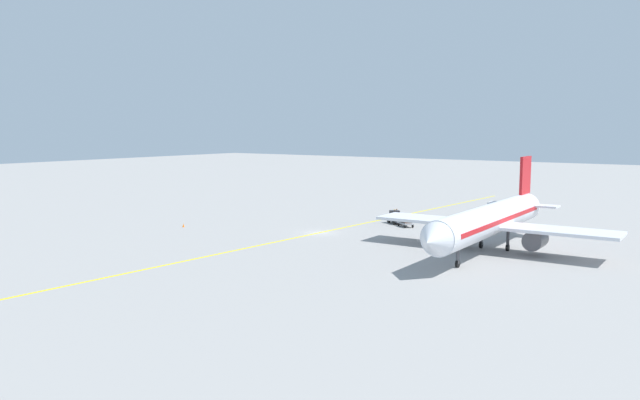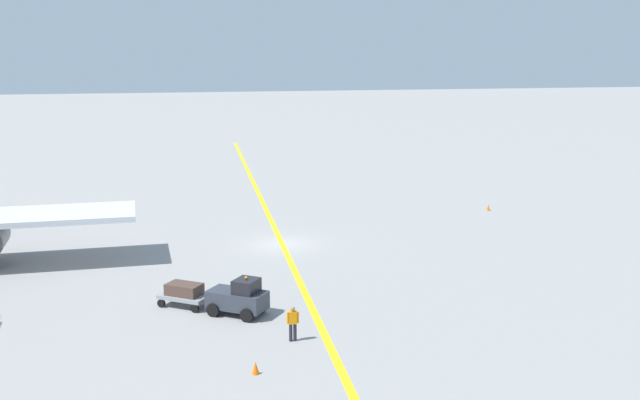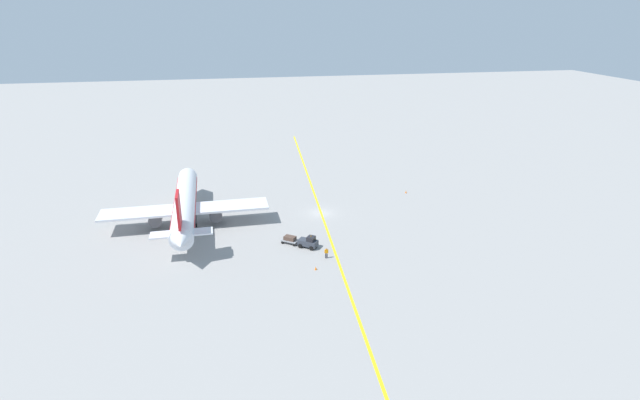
% 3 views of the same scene
% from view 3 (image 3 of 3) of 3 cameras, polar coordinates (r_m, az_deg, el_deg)
% --- Properties ---
extents(ground_plane, '(400.00, 400.00, 0.00)m').
position_cam_3_polar(ground_plane, '(91.52, 0.13, -1.50)').
color(ground_plane, gray).
extents(apron_yellow_centreline, '(7.96, 119.79, 0.01)m').
position_cam_3_polar(apron_yellow_centreline, '(91.52, 0.13, -1.50)').
color(apron_yellow_centreline, yellow).
rests_on(apron_yellow_centreline, ground).
extents(airplane_at_gate, '(28.09, 35.45, 10.60)m').
position_cam_3_polar(airplane_at_gate, '(88.37, -15.16, -0.51)').
color(airplane_at_gate, silver).
rests_on(airplane_at_gate, ground).
extents(baggage_tug_dark, '(3.30, 2.99, 2.11)m').
position_cam_3_polar(baggage_tug_dark, '(78.23, -1.33, -4.84)').
color(baggage_tug_dark, '#333842').
rests_on(baggage_tug_dark, ground).
extents(baggage_cart_trailing, '(2.92, 2.67, 1.24)m').
position_cam_3_polar(baggage_cart_trailing, '(79.69, -3.45, -4.48)').
color(baggage_cart_trailing, gray).
rests_on(baggage_cart_trailing, ground).
extents(ground_crew_worker, '(0.58, 0.24, 1.68)m').
position_cam_3_polar(ground_crew_worker, '(74.95, 0.74, -6.04)').
color(ground_crew_worker, '#23232D').
rests_on(ground_crew_worker, ground).
extents(traffic_cone_near_nose, '(0.32, 0.32, 0.55)m').
position_cam_3_polar(traffic_cone_near_nose, '(102.94, 9.80, 0.93)').
color(traffic_cone_near_nose, orange).
rests_on(traffic_cone_near_nose, ground).
extents(traffic_cone_mid_apron, '(0.32, 0.32, 0.55)m').
position_cam_3_polar(traffic_cone_mid_apron, '(72.06, -0.48, -7.79)').
color(traffic_cone_mid_apron, orange).
rests_on(traffic_cone_mid_apron, ground).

